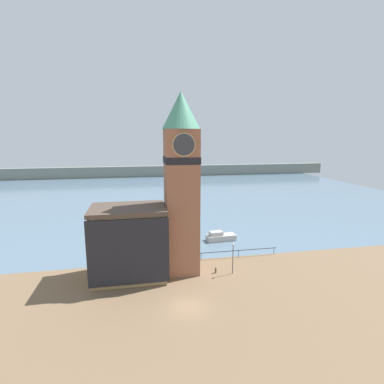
# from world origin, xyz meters

# --- Properties ---
(ground_plane) EXTENTS (160.00, 160.00, 0.00)m
(ground_plane) POSITION_xyz_m (0.00, 0.00, 0.00)
(ground_plane) COLOR brown
(water) EXTENTS (160.00, 120.00, 0.00)m
(water) POSITION_xyz_m (0.00, 72.63, -0.00)
(water) COLOR slate
(water) RESTS_ON ground_plane
(far_shoreline) EXTENTS (180.00, 3.00, 5.00)m
(far_shoreline) POSITION_xyz_m (0.00, 112.63, 2.50)
(far_shoreline) COLOR gray
(far_shoreline) RESTS_ON water
(pier_railing) EXTENTS (12.53, 0.08, 1.09)m
(pier_railing) POSITION_xyz_m (10.16, 12.38, 0.97)
(pier_railing) COLOR #232328
(pier_railing) RESTS_ON ground_plane
(clock_tower) EXTENTS (4.93, 4.93, 24.18)m
(clock_tower) POSITION_xyz_m (0.76, 9.19, 12.81)
(clock_tower) COLOR #935B42
(clock_tower) RESTS_ON ground_plane
(pier_building) EXTENTS (9.82, 7.25, 9.55)m
(pier_building) POSITION_xyz_m (-6.34, 8.82, 4.79)
(pier_building) COLOR tan
(pier_building) RESTS_ON ground_plane
(boat_near) EXTENTS (5.39, 2.45, 1.73)m
(boat_near) POSITION_xyz_m (9.48, 20.27, 0.67)
(boat_near) COLOR #B7B2A8
(boat_near) RESTS_ON water
(mooring_bollard_near) EXTENTS (0.27, 0.27, 0.82)m
(mooring_bollard_near) POSITION_xyz_m (5.20, 7.61, 0.44)
(mooring_bollard_near) COLOR brown
(mooring_bollard_near) RESTS_ON ground_plane
(lamp_post) EXTENTS (0.32, 0.32, 4.40)m
(lamp_post) POSITION_xyz_m (7.41, 6.94, 3.03)
(lamp_post) COLOR #2D2D33
(lamp_post) RESTS_ON ground_plane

